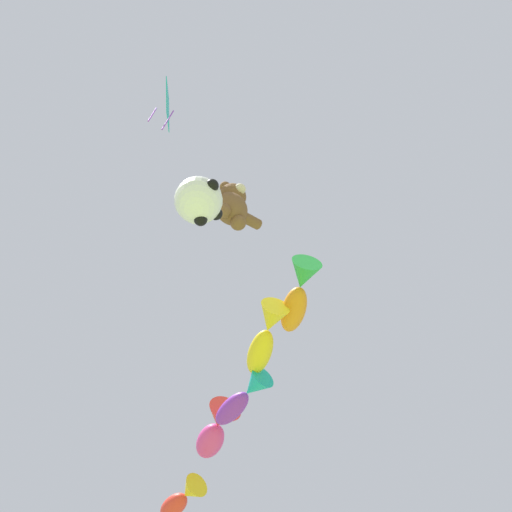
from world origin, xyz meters
TOP-DOWN VIEW (x-y plane):
  - teddy_bear_kite at (0.87, 5.02)m, footprint 1.64×0.72m
  - soccer_ball_kite at (-0.02, 4.83)m, footprint 1.01×1.01m
  - fish_kite_tangerine at (4.31, 6.44)m, footprint 1.75×2.35m
  - fish_kite_goldfin at (4.43, 7.96)m, footprint 1.69×2.47m
  - fish_kite_violet at (5.28, 9.95)m, footprint 0.82×2.26m
  - fish_kite_magenta at (5.76, 11.91)m, footprint 1.61×2.35m
  - fish_kite_crimson at (6.16, 13.98)m, footprint 0.82×1.83m
  - diamond_kite at (-1.38, 5.24)m, footprint 0.97×1.18m

SIDE VIEW (x-z plane):
  - soccer_ball_kite at x=-0.02m, z-range 10.39..11.32m
  - teddy_bear_kite at x=0.87m, z-range 11.56..13.23m
  - fish_kite_crimson at x=6.16m, z-range 12.73..13.54m
  - fish_kite_violet at x=5.28m, z-range 13.29..14.06m
  - fish_kite_goldfin at x=4.43m, z-range 13.45..14.28m
  - fish_kite_tangerine at x=4.31m, z-range 13.72..14.56m
  - fish_kite_magenta at x=5.76m, z-range 13.70..14.74m
  - diamond_kite at x=-1.38m, z-range 14.57..17.71m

